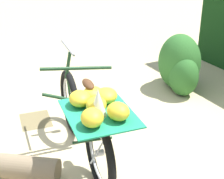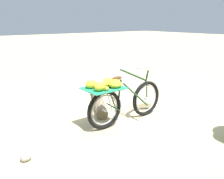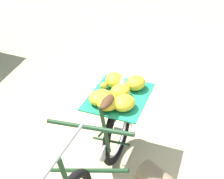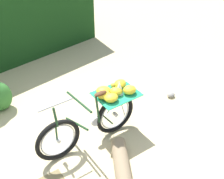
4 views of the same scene
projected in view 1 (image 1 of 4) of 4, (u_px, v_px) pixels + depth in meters
ground_plane at (63, 144)px, 3.72m from camera, size 60.00×60.00×0.00m
bicycle at (87, 118)px, 3.20m from camera, size 1.78×0.71×1.03m
shrub_cluster at (179, 66)px, 4.90m from camera, size 0.86×0.59×0.82m
leaf_litter_patch at (36, 120)px, 4.20m from camera, size 0.44×0.36×0.01m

